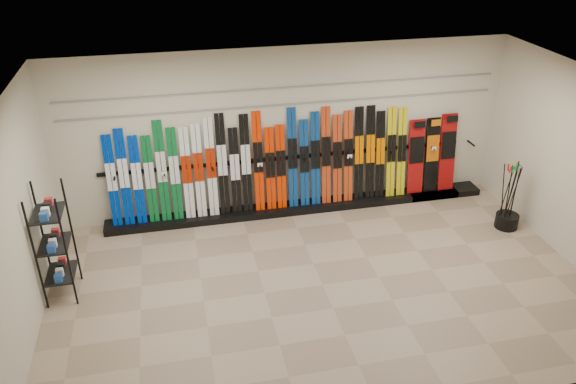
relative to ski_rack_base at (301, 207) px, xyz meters
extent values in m
plane|color=gray|center=(-0.22, -2.28, -0.06)|extent=(8.00, 8.00, 0.00)
plane|color=beige|center=(-0.22, 0.22, 1.44)|extent=(8.00, 0.00, 8.00)
plane|color=beige|center=(-4.22, -2.28, 1.44)|extent=(0.00, 5.00, 5.00)
plane|color=silver|center=(-0.22, -2.28, 2.94)|extent=(8.00, 8.00, 0.00)
cube|color=black|center=(0.00, 0.00, 0.00)|extent=(8.00, 0.40, 0.12)
cube|color=#002FB2|center=(-3.28, 0.07, 0.86)|extent=(0.17, 0.25, 1.60)
cube|color=#002FB2|center=(-3.07, 0.07, 0.90)|extent=(0.17, 0.26, 1.69)
cube|color=#002FB2|center=(-2.86, 0.06, 0.84)|extent=(0.17, 0.24, 1.55)
cube|color=#095E28|center=(-2.65, 0.06, 0.83)|extent=(0.17, 0.24, 1.54)
cube|color=#095E28|center=(-2.44, 0.08, 0.95)|extent=(0.17, 0.28, 1.78)
cube|color=#095E28|center=(-2.23, 0.07, 0.88)|extent=(0.17, 0.25, 1.64)
cube|color=silver|center=(-2.03, 0.07, 0.87)|extent=(0.17, 0.25, 1.62)
cube|color=silver|center=(-1.82, 0.07, 0.89)|extent=(0.17, 0.26, 1.67)
cube|color=silver|center=(-1.61, 0.08, 0.94)|extent=(0.17, 0.27, 1.76)
cube|color=black|center=(-1.41, 0.08, 0.97)|extent=(0.17, 0.28, 1.82)
cube|color=black|center=(-1.19, 0.06, 0.83)|extent=(0.17, 0.24, 1.55)
cube|color=black|center=(-0.99, 0.08, 0.94)|extent=(0.17, 0.27, 1.77)
cube|color=red|center=(-0.78, 0.08, 0.96)|extent=(0.17, 0.28, 1.80)
cube|color=red|center=(-0.57, 0.06, 0.81)|extent=(0.17, 0.24, 1.51)
cube|color=red|center=(-0.37, 0.06, 0.83)|extent=(0.17, 0.24, 1.54)
cube|color=navy|center=(-0.15, 0.08, 0.97)|extent=(0.17, 0.28, 1.82)
cube|color=navy|center=(0.06, 0.07, 0.86)|extent=(0.17, 0.25, 1.60)
cube|color=navy|center=(0.27, 0.08, 0.92)|extent=(0.17, 0.27, 1.72)
cube|color=#B83815|center=(0.47, 0.08, 0.96)|extent=(0.17, 0.28, 1.79)
cube|color=#B83815|center=(0.68, 0.07, 0.88)|extent=(0.17, 0.25, 1.63)
cube|color=#B83815|center=(0.89, 0.07, 0.90)|extent=(0.17, 0.26, 1.69)
cube|color=black|center=(1.09, 0.08, 0.93)|extent=(0.17, 0.27, 1.74)
cube|color=black|center=(1.31, 0.08, 0.93)|extent=(0.17, 0.27, 1.75)
cube|color=black|center=(1.50, 0.07, 0.88)|extent=(0.17, 0.25, 1.64)
cube|color=gold|center=(1.72, 0.07, 0.91)|extent=(0.17, 0.26, 1.70)
cube|color=gold|center=(1.92, 0.07, 0.89)|extent=(0.17, 0.26, 1.67)
cube|color=#990C0C|center=(2.23, 0.07, 0.77)|extent=(0.31, 0.22, 1.42)
cube|color=black|center=(2.54, 0.07, 0.77)|extent=(0.27, 0.22, 1.43)
cube|color=#990C0C|center=(2.87, 0.07, 0.80)|extent=(0.31, 0.23, 1.48)
cube|color=black|center=(-3.97, -1.64, 0.80)|extent=(0.40, 0.60, 1.71)
cylinder|color=black|center=(3.38, -1.37, 0.07)|extent=(0.39, 0.39, 0.25)
cylinder|color=black|center=(3.25, -1.29, 0.55)|extent=(0.13, 0.09, 1.18)
cylinder|color=black|center=(3.44, -1.23, 0.55)|extent=(0.11, 0.05, 1.18)
cylinder|color=black|center=(3.40, -1.36, 0.55)|extent=(0.05, 0.16, 1.17)
cylinder|color=black|center=(3.38, -1.32, 0.55)|extent=(0.09, 0.04, 1.18)
cylinder|color=black|center=(3.24, -1.37, 0.55)|extent=(0.11, 0.07, 1.18)
cylinder|color=black|center=(3.37, -1.42, 0.55)|extent=(0.07, 0.13, 1.18)
cylinder|color=black|center=(3.41, -1.39, 0.55)|extent=(0.04, 0.05, 1.18)
cylinder|color=black|center=(3.28, -1.39, 0.55)|extent=(0.04, 0.12, 1.18)
cube|color=gray|center=(-0.22, 0.20, 1.94)|extent=(7.60, 0.02, 0.03)
cube|color=gray|center=(-0.22, 0.20, 2.24)|extent=(7.60, 0.02, 0.03)
camera|label=1|loc=(-2.20, -8.79, 5.13)|focal=35.00mm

